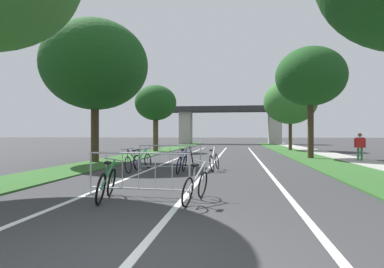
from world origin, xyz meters
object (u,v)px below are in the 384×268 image
Objects in this scene: tree_right_oak_mid at (311,77)px; tree_right_cypress_far at (290,102)px; bicycle_green_2 at (107,184)px; crowd_barrier_nearest at (139,174)px; bicycle_black_5 at (193,161)px; tree_left_pine_near at (156,103)px; tree_left_pine_far at (95,65)px; crowd_barrier_second at (170,158)px; bicycle_silver_3 at (196,186)px; pedestrian_in_red_jacket at (360,144)px; bicycle_teal_1 at (143,161)px; bicycle_purple_6 at (133,163)px; bicycle_white_4 at (214,161)px; bicycle_blue_0 at (182,163)px.

tree_right_oak_mid is 1.04× the size of tree_right_cypress_far.
tree_right_cypress_far is 3.88× the size of bicycle_green_2.
bicycle_black_5 is (0.50, 5.90, -0.15)m from crowd_barrier_nearest.
tree_left_pine_far is at bearing -92.48° from tree_left_pine_near.
tree_left_pine_far is 19.14m from tree_right_cypress_far.
tree_right_cypress_far is 19.95m from crowd_barrier_second.
bicycle_silver_3 is 6.48m from bicycle_black_5.
pedestrian_in_red_jacket is at bearing 32.04° from crowd_barrier_second.
tree_left_pine_far is 6.52m from bicycle_teal_1.
pedestrian_in_red_jacket is (1.76, -12.24, -3.54)m from tree_right_cypress_far.
bicycle_green_2 is at bearing 104.79° from bicycle_purple_6.
crowd_barrier_nearest is at bearing -86.18° from crowd_barrier_second.
tree_left_pine_far is at bearing 106.50° from bicycle_green_2.
tree_left_pine_far is 4.31× the size of bicycle_white_4.
tree_right_cypress_far is 21.01m from bicycle_purple_6.
bicycle_green_2 is 15.15m from pedestrian_in_red_jacket.
bicycle_blue_0 is at bearing 72.52° from bicycle_green_2.
tree_right_cypress_far is at bearing 60.99° from bicycle_black_5.
tree_left_pine_far is at bearing 136.00° from bicycle_silver_3.
bicycle_white_4 is 3.31m from bicycle_purple_6.
pedestrian_in_red_jacket reaches higher than bicycle_black_5.
tree_right_cypress_far is at bearing 71.46° from bicycle_blue_0.
tree_right_cypress_far reaches higher than crowd_barrier_second.
tree_right_oak_mid is at bearing -30.39° from pedestrian_in_red_jacket.
bicycle_silver_3 is (-5.71, -23.96, -4.13)m from tree_right_cypress_far.
bicycle_teal_1 is 2.16m from bicycle_black_5.
tree_right_cypress_far is (12.25, 14.70, -0.64)m from tree_left_pine_far.
tree_right_oak_mid is at bearing 62.82° from crowd_barrier_nearest.
bicycle_white_4 is (6.48, -2.82, -4.75)m from tree_left_pine_far.
tree_left_pine_near is 0.87× the size of tree_right_cypress_far.
bicycle_black_5 is at bearing 76.91° from bicycle_blue_0.
tree_right_oak_mid is 10.27m from tree_right_cypress_far.
tree_left_pine_near is 16.33m from pedestrian_in_red_jacket.
bicycle_white_4 is at bearing -6.01° from bicycle_black_5.
tree_left_pine_far reaches higher than bicycle_blue_0.
bicycle_green_2 is at bearing 63.80° from pedestrian_in_red_jacket.
crowd_barrier_second is 1.56× the size of bicycle_teal_1.
crowd_barrier_second reaches higher than bicycle_green_2.
tree_left_pine_near is 0.84× the size of tree_right_oak_mid.
bicycle_white_4 is (1.40, 5.93, -0.15)m from crowd_barrier_nearest.
tree_left_pine_near reaches higher than bicycle_silver_3.
tree_left_pine_far reaches higher than tree_right_oak_mid.
bicycle_black_5 is at bearing 109.24° from bicycle_silver_3.
tree_right_oak_mid is 10.17m from bicycle_white_4.
bicycle_white_4 is 9.21m from pedestrian_in_red_jacket.
tree_right_oak_mid is 3.92× the size of bicycle_white_4.
crowd_barrier_second is 1.52× the size of bicycle_silver_3.
crowd_barrier_nearest is (-6.78, -13.20, -4.49)m from tree_right_oak_mid.
tree_left_pine_far is 4.22× the size of bicycle_blue_0.
bicycle_blue_0 reaches higher than bicycle_teal_1.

